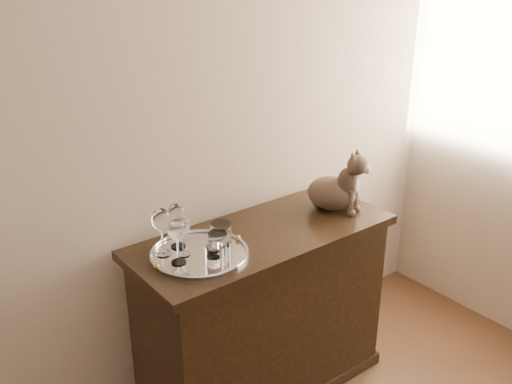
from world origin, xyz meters
TOP-DOWN VIEW (x-y plane):
  - wall_back at (0.00, 2.25)m, footprint 4.00×0.10m
  - sideboard at (0.60, 1.94)m, footprint 1.20×0.50m
  - tray at (0.27, 1.94)m, footprint 0.40×0.40m
  - wine_glass_a at (0.15, 2.02)m, footprint 0.08×0.08m
  - wine_glass_b at (0.23, 2.04)m, footprint 0.07×0.07m
  - wine_glass_c at (0.16, 1.93)m, footprint 0.07×0.07m
  - wine_glass_d at (0.21, 1.97)m, footprint 0.06×0.06m
  - tumbler_a at (0.33, 1.90)m, footprint 0.08×0.08m
  - tumbler_b at (0.26, 1.82)m, footprint 0.07×0.07m
  - tumbler_c at (0.38, 1.95)m, footprint 0.09×0.09m
  - cat at (1.02, 1.94)m, footprint 0.39×0.38m

SIDE VIEW (x-z plane):
  - sideboard at x=0.60m, z-range 0.00..0.85m
  - tray at x=0.27m, z-range 0.85..0.86m
  - tumbler_b at x=0.26m, z-range 0.86..0.94m
  - tumbler_a at x=0.33m, z-range 0.86..0.95m
  - tumbler_c at x=0.38m, z-range 0.86..0.95m
  - wine_glass_d at x=0.21m, z-range 0.86..1.03m
  - wine_glass_c at x=0.16m, z-range 0.86..1.05m
  - wine_glass_b at x=0.23m, z-range 0.86..1.05m
  - wine_glass_a at x=0.15m, z-range 0.86..1.06m
  - cat at x=1.02m, z-range 0.85..1.16m
  - wall_back at x=0.00m, z-range 0.00..2.70m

